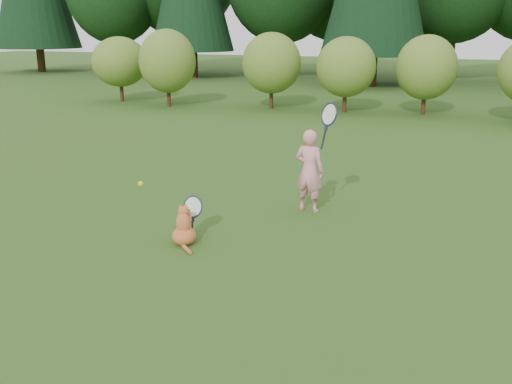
% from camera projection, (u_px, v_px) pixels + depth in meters
% --- Properties ---
extents(ground, '(100.00, 100.00, 0.00)m').
position_uv_depth(ground, '(218.00, 260.00, 7.21)').
color(ground, '#284C15').
rests_on(ground, ground).
extents(shrub_row, '(28.00, 3.00, 2.80)m').
position_uv_depth(shrub_row, '(388.00, 73.00, 18.44)').
color(shrub_row, '#557625').
rests_on(shrub_row, ground).
extents(child, '(0.78, 0.54, 1.96)m').
position_uv_depth(child, '(310.00, 169.00, 8.95)').
color(child, pink).
rests_on(child, ground).
extents(cat, '(0.54, 0.84, 0.74)m').
position_uv_depth(cat, '(184.00, 223.00, 7.69)').
color(cat, '#C14925').
rests_on(cat, ground).
extents(tennis_ball, '(0.08, 0.08, 0.08)m').
position_uv_depth(tennis_ball, '(141.00, 184.00, 7.87)').
color(tennis_ball, '#C0CF18').
rests_on(tennis_ball, ground).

